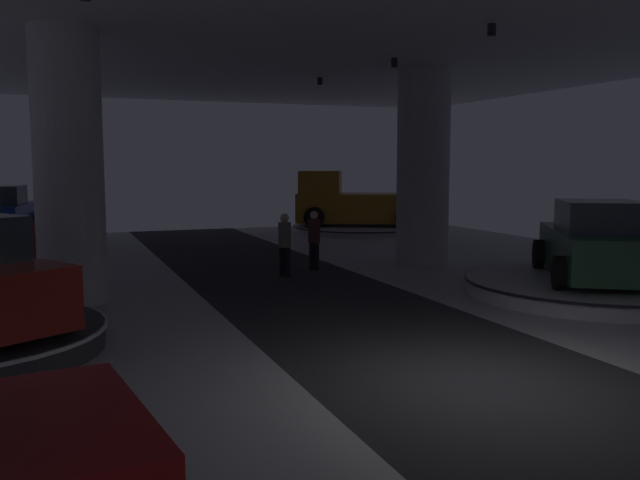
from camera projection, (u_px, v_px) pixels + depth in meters
The scene contains 11 objects.
ground at pixel (485, 387), 8.63m from camera, with size 24.00×44.00×0.06m.
column_right at pixel (423, 167), 19.05m from camera, with size 1.49×1.49×5.50m.
column_left at pixel (69, 168), 13.47m from camera, with size 1.35×1.35×5.50m.
display_platform_mid_right at pixel (595, 286), 14.60m from camera, with size 5.59×5.59×0.34m.
display_car_mid_right at pixel (597, 244), 14.46m from camera, with size 3.74×4.52×1.71m.
display_platform_deep_right at pixel (360, 228), 28.54m from camera, with size 5.75×5.75×0.24m.
pickup_truck_deep_right at pixel (353, 203), 28.46m from camera, with size 5.68×4.40×2.30m.
display_platform_deep_left at pixel (2, 239), 23.81m from camera, with size 4.95×4.95×0.36m.
display_car_deep_left at pixel (0, 212), 23.67m from camera, with size 2.69×4.41×1.71m.
visitor_walking_near at pixel (314, 237), 17.85m from camera, with size 0.32×0.32×1.59m.
visitor_walking_far at pixel (285, 241), 16.89m from camera, with size 0.32×0.32×1.59m.
Camera 1 is at (-5.04, -7.00, 2.83)m, focal length 37.81 mm.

